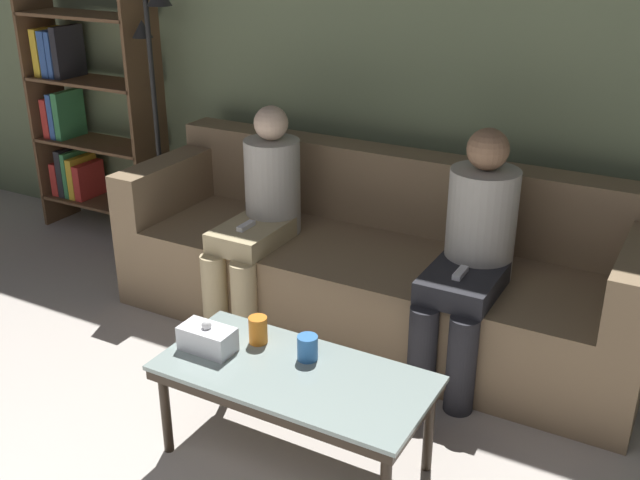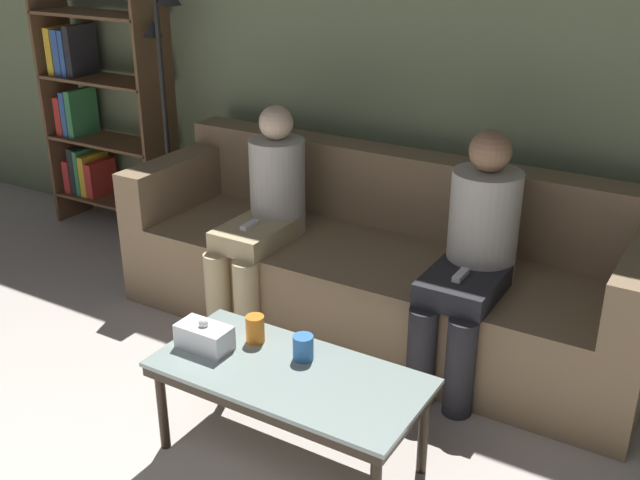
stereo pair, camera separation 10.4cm
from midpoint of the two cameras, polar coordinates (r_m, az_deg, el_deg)
The scene contains 10 objects.
wall_back at distance 4.05m, azimuth 9.19°, elevation 13.18°, with size 12.00×0.06×2.60m.
couch at distance 3.90m, azimuth 5.36°, elevation -2.19°, with size 2.70×0.88×0.87m.
coffee_table at distance 2.91m, azimuth -1.33°, elevation -10.65°, with size 1.06×0.50×0.41m.
cup_near_left at distance 2.93m, azimuth -0.26°, elevation -8.20°, with size 0.08×0.08×0.10m.
cup_near_right at distance 3.04m, azimuth -3.98°, elevation -6.78°, with size 0.08×0.08×0.11m.
tissue_box at distance 3.02m, azimuth -7.82°, elevation -7.30°, with size 0.22×0.12×0.13m.
bookshelf at distance 5.28m, azimuth -16.25°, elevation 9.24°, with size 0.92×0.32×1.65m.
standing_lamp at distance 4.59m, azimuth -10.96°, elevation 10.69°, with size 0.31×0.26×1.67m.
seated_person_left_end at distance 3.86m, azimuth -3.47°, elevation 2.13°, with size 0.31×0.64×1.13m.
seated_person_mid_left at distance 3.41m, azimuth 12.46°, elevation -1.00°, with size 0.31×0.64×1.16m.
Camera 2 is at (1.54, 0.04, 2.00)m, focal length 42.00 mm.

